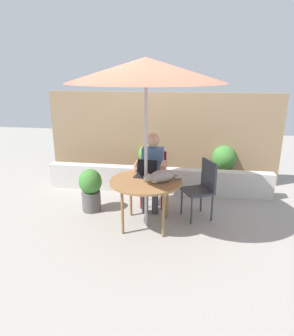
{
  "coord_description": "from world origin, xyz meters",
  "views": [
    {
      "loc": [
        0.63,
        -3.96,
        2.19
      ],
      "look_at": [
        0.0,
        0.1,
        0.85
      ],
      "focal_mm": 32.7,
      "sensor_mm": 36.0,
      "label": 1
    }
  ],
  "objects_px": {
    "patio_table": "(146,184)",
    "potted_plant_corner": "(91,188)",
    "chair_empty": "(203,185)",
    "patio_umbrella": "(146,70)",
    "chair_occupied": "(153,174)",
    "potted_plant_by_chair": "(224,162)",
    "person_seated": "(152,167)",
    "cat": "(160,176)",
    "potted_plant_near_fence": "(149,160)",
    "laptop": "(146,171)"
  },
  "relations": [
    {
      "from": "patio_umbrella",
      "to": "potted_plant_by_chair",
      "type": "height_order",
      "value": "patio_umbrella"
    },
    {
      "from": "chair_empty",
      "to": "cat",
      "type": "height_order",
      "value": "chair_empty"
    },
    {
      "from": "chair_occupied",
      "to": "person_seated",
      "type": "relative_size",
      "value": 0.72
    },
    {
      "from": "cat",
      "to": "potted_plant_corner",
      "type": "distance_m",
      "value": 1.29
    },
    {
      "from": "chair_occupied",
      "to": "potted_plant_by_chair",
      "type": "bearing_deg",
      "value": 42.81
    },
    {
      "from": "person_seated",
      "to": "potted_plant_corner",
      "type": "relative_size",
      "value": 1.77
    },
    {
      "from": "cat",
      "to": "potted_plant_corner",
      "type": "relative_size",
      "value": 0.79
    },
    {
      "from": "patio_table",
      "to": "potted_plant_near_fence",
      "type": "xyz_separation_m",
      "value": [
        -0.25,
        1.9,
        -0.22
      ]
    },
    {
      "from": "patio_table",
      "to": "potted_plant_near_fence",
      "type": "bearing_deg",
      "value": 97.34
    },
    {
      "from": "person_seated",
      "to": "potted_plant_by_chair",
      "type": "height_order",
      "value": "person_seated"
    },
    {
      "from": "chair_occupied",
      "to": "chair_empty",
      "type": "height_order",
      "value": "same"
    },
    {
      "from": "laptop",
      "to": "potted_plant_near_fence",
      "type": "distance_m",
      "value": 1.74
    },
    {
      "from": "potted_plant_near_fence",
      "to": "potted_plant_corner",
      "type": "bearing_deg",
      "value": -114.68
    },
    {
      "from": "chair_empty",
      "to": "potted_plant_by_chair",
      "type": "xyz_separation_m",
      "value": [
        0.44,
        1.54,
        -0.09
      ]
    },
    {
      "from": "chair_empty",
      "to": "patio_umbrella",
      "type": "bearing_deg",
      "value": -152.86
    },
    {
      "from": "cat",
      "to": "potted_plant_by_chair",
      "type": "height_order",
      "value": "cat"
    },
    {
      "from": "chair_empty",
      "to": "potted_plant_near_fence",
      "type": "distance_m",
      "value": 1.83
    },
    {
      "from": "chair_empty",
      "to": "laptop",
      "type": "distance_m",
      "value": 0.88
    },
    {
      "from": "person_seated",
      "to": "potted_plant_by_chair",
      "type": "distance_m",
      "value": 1.82
    },
    {
      "from": "person_seated",
      "to": "laptop",
      "type": "xyz_separation_m",
      "value": [
        -0.03,
        -0.43,
        0.07
      ]
    },
    {
      "from": "chair_occupied",
      "to": "potted_plant_corner",
      "type": "distance_m",
      "value": 1.05
    },
    {
      "from": "potted_plant_near_fence",
      "to": "potted_plant_corner",
      "type": "height_order",
      "value": "potted_plant_near_fence"
    },
    {
      "from": "chair_occupied",
      "to": "potted_plant_by_chair",
      "type": "distance_m",
      "value": 1.69
    },
    {
      "from": "patio_umbrella",
      "to": "cat",
      "type": "xyz_separation_m",
      "value": [
        0.21,
        -0.04,
        -1.39
      ]
    },
    {
      "from": "person_seated",
      "to": "potted_plant_by_chair",
      "type": "relative_size",
      "value": 1.59
    },
    {
      "from": "patio_umbrella",
      "to": "potted_plant_by_chair",
      "type": "xyz_separation_m",
      "value": [
        1.24,
        1.95,
        -1.74
      ]
    },
    {
      "from": "chair_empty",
      "to": "cat",
      "type": "distance_m",
      "value": 0.79
    },
    {
      "from": "patio_umbrella",
      "to": "chair_empty",
      "type": "relative_size",
      "value": 2.61
    },
    {
      "from": "person_seated",
      "to": "cat",
      "type": "relative_size",
      "value": 2.23
    },
    {
      "from": "patio_table",
      "to": "cat",
      "type": "distance_m",
      "value": 0.25
    },
    {
      "from": "cat",
      "to": "potted_plant_by_chair",
      "type": "bearing_deg",
      "value": 62.52
    },
    {
      "from": "chair_empty",
      "to": "potted_plant_by_chair",
      "type": "distance_m",
      "value": 1.61
    },
    {
      "from": "patio_umbrella",
      "to": "chair_occupied",
      "type": "height_order",
      "value": "patio_umbrella"
    },
    {
      "from": "potted_plant_near_fence",
      "to": "person_seated",
      "type": "bearing_deg",
      "value": -78.98
    },
    {
      "from": "chair_empty",
      "to": "potted_plant_corner",
      "type": "height_order",
      "value": "chair_empty"
    },
    {
      "from": "chair_occupied",
      "to": "potted_plant_near_fence",
      "type": "bearing_deg",
      "value": 102.55
    },
    {
      "from": "patio_table",
      "to": "potted_plant_corner",
      "type": "xyz_separation_m",
      "value": [
        -0.95,
        0.37,
        -0.27
      ]
    },
    {
      "from": "potted_plant_near_fence",
      "to": "cat",
      "type": "bearing_deg",
      "value": -76.89
    },
    {
      "from": "chair_occupied",
      "to": "potted_plant_by_chair",
      "type": "height_order",
      "value": "chair_occupied"
    },
    {
      "from": "chair_occupied",
      "to": "potted_plant_corner",
      "type": "bearing_deg",
      "value": -155.47
    },
    {
      "from": "person_seated",
      "to": "laptop",
      "type": "bearing_deg",
      "value": -93.88
    },
    {
      "from": "chair_occupied",
      "to": "person_seated",
      "type": "height_order",
      "value": "person_seated"
    },
    {
      "from": "patio_table",
      "to": "potted_plant_corner",
      "type": "distance_m",
      "value": 1.05
    },
    {
      "from": "patio_table",
      "to": "potted_plant_near_fence",
      "type": "height_order",
      "value": "potted_plant_near_fence"
    },
    {
      "from": "patio_umbrella",
      "to": "laptop",
      "type": "xyz_separation_m",
      "value": [
        -0.03,
        0.21,
        -1.41
      ]
    },
    {
      "from": "cat",
      "to": "potted_plant_corner",
      "type": "bearing_deg",
      "value": 160.67
    },
    {
      "from": "chair_occupied",
      "to": "potted_plant_near_fence",
      "type": "height_order",
      "value": "chair_occupied"
    },
    {
      "from": "potted_plant_near_fence",
      "to": "potted_plant_by_chair",
      "type": "distance_m",
      "value": 1.49
    },
    {
      "from": "patio_umbrella",
      "to": "person_seated",
      "type": "relative_size",
      "value": 1.89
    },
    {
      "from": "patio_umbrella",
      "to": "potted_plant_near_fence",
      "type": "height_order",
      "value": "patio_umbrella"
    }
  ]
}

